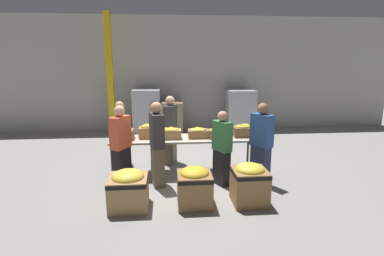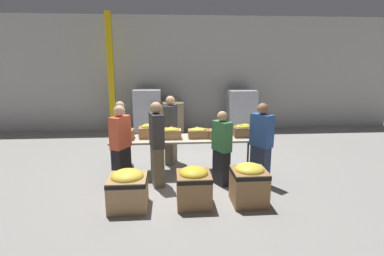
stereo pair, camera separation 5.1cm
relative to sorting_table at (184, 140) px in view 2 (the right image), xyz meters
name	(u,v)px [view 2 (the right image)]	position (x,y,z in m)	size (l,w,h in m)	color
ground_plane	(185,172)	(0.00, 0.00, -0.76)	(30.00, 30.00, 0.00)	gray
wall_back	(178,74)	(0.00, 4.45, 1.24)	(16.00, 0.08, 4.00)	#B7B7B2
sorting_table	(184,140)	(0.00, 0.00, 0.00)	(3.19, 0.77, 0.80)	#B2A893
banana_box_0	(124,133)	(-1.30, 0.00, 0.18)	(0.40, 0.33, 0.28)	olive
banana_box_1	(149,131)	(-0.78, 0.06, 0.20)	(0.41, 0.32, 0.32)	#A37A4C
banana_box_2	(171,133)	(-0.29, -0.05, 0.17)	(0.43, 0.27, 0.26)	tan
banana_box_3	(198,133)	(0.30, -0.02, 0.16)	(0.44, 0.28, 0.23)	olive
banana_box_4	(219,133)	(0.76, -0.09, 0.16)	(0.47, 0.28, 0.25)	olive
banana_box_5	(243,130)	(1.31, 0.00, 0.19)	(0.41, 0.28, 0.29)	olive
volunteer_0	(121,133)	(-1.48, 0.72, 0.01)	(0.25, 0.43, 1.53)	#2D3856
volunteer_1	(222,149)	(0.70, -0.74, -0.01)	(0.37, 0.45, 1.51)	black
volunteer_2	(171,130)	(-0.29, 0.65, 0.07)	(0.34, 0.49, 1.66)	#6B604C
volunteer_3	(261,144)	(1.50, -0.72, 0.07)	(0.43, 0.49, 1.66)	#2D3856
volunteer_4	(121,146)	(-1.29, -0.57, 0.05)	(0.40, 0.49, 1.62)	black
volunteer_5	(157,145)	(-0.58, -0.66, 0.08)	(0.32, 0.49, 1.69)	#6B604C
donation_bin_0	(128,188)	(-1.04, -1.59, -0.40)	(0.64, 0.64, 0.67)	tan
donation_bin_1	(194,185)	(0.07, -1.59, -0.39)	(0.58, 0.58, 0.69)	olive
donation_bin_2	(249,182)	(1.04, -1.59, -0.37)	(0.59, 0.59, 0.73)	olive
support_pillar	(111,75)	(-2.21, 3.76, 1.24)	(0.19, 0.19, 4.00)	yellow
pallet_stack_0	(168,118)	(-0.37, 3.73, -0.21)	(1.13, 1.13, 1.12)	olive
pallet_stack_1	(241,112)	(2.17, 3.76, -0.02)	(1.00, 1.00, 1.49)	olive
pallet_stack_2	(148,112)	(-1.05, 3.74, 0.00)	(0.98, 0.98, 1.53)	olive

